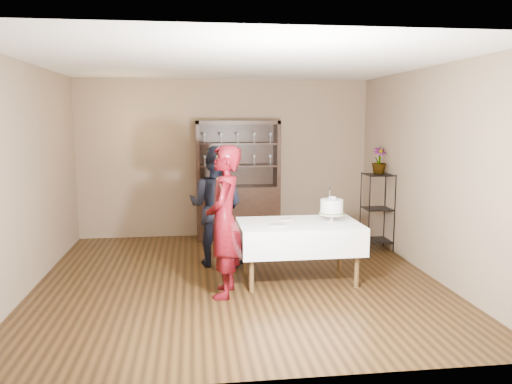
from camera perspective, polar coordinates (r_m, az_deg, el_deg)
floor at (r=6.47m, az=-2.02°, el=-9.94°), size 5.00×5.00×0.00m
ceiling at (r=6.18m, az=-2.15°, el=14.56°), size 5.00×5.00×0.00m
back_wall at (r=8.66m, az=-3.59°, el=3.85°), size 5.00×0.02×2.70m
wall_left at (r=6.46m, az=-24.77°, el=1.52°), size 0.02×5.00×2.70m
wall_right at (r=6.87m, az=19.17°, el=2.20°), size 0.02×5.00×2.70m
china_hutch at (r=8.52m, az=-2.10°, el=-0.86°), size 1.40×0.48×2.00m
plant_etagere at (r=7.97m, az=13.69°, el=-1.84°), size 0.42×0.42×1.20m
cake_table at (r=6.29m, az=4.92°, el=-5.08°), size 1.51×0.93×0.75m
woman at (r=5.71m, az=-3.67°, el=-3.37°), size 0.53×0.70×1.75m
man at (r=6.93m, az=-4.61°, el=-1.63°), size 1.00×0.91×1.66m
cake at (r=6.35m, az=8.65°, el=-1.78°), size 0.34×0.34×0.44m
plate_near at (r=6.06m, az=2.51°, el=-3.78°), size 0.25×0.25×0.01m
plate_far at (r=6.41m, az=3.49°, el=-3.13°), size 0.18×0.18×0.01m
potted_plant at (r=7.91m, az=13.88°, el=3.48°), size 0.26×0.26×0.41m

